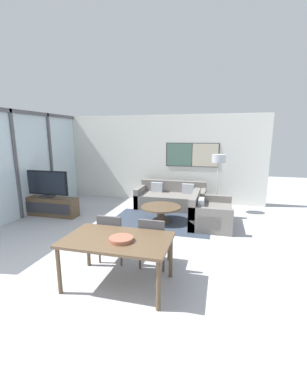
{
  "coord_description": "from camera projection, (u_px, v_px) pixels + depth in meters",
  "views": [
    {
      "loc": [
        2.09,
        -2.6,
        2.18
      ],
      "look_at": [
        0.7,
        2.69,
        0.95
      ],
      "focal_mm": 24.0,
      "sensor_mm": 36.0,
      "label": 1
    }
  ],
  "objects": [
    {
      "name": "sofa_main",
      "position": [
        171.0,
        199.0,
        7.84
      ],
      "size": [
        2.05,
        0.98,
        0.77
      ],
      "color": "slate",
      "rests_on": "ground_plane"
    },
    {
      "name": "floor_lamp",
      "position": [
        219.0,
        163.0,
        7.09
      ],
      "size": [
        0.37,
        0.37,
        1.65
      ],
      "color": "#2D2D33",
      "rests_on": "ground_plane"
    },
    {
      "name": "fruit_bowl",
      "position": [
        121.0,
        239.0,
        3.55
      ],
      "size": [
        0.34,
        0.34,
        0.06
      ],
      "color": "#995642",
      "rests_on": "dining_table"
    },
    {
      "name": "sofa_side",
      "position": [
        208.0,
        214.0,
        6.33
      ],
      "size": [
        0.98,
        1.42,
        0.77
      ],
      "rotation": [
        0.0,
        0.0,
        1.57
      ],
      "color": "slate",
      "rests_on": "ground_plane"
    },
    {
      "name": "dining_table",
      "position": [
        117.0,
        243.0,
        3.67
      ],
      "size": [
        1.53,
        0.93,
        0.73
      ],
      "color": "brown",
      "rests_on": "ground_plane"
    },
    {
      "name": "wall_back",
      "position": [
        157.0,
        159.0,
        8.47
      ],
      "size": [
        7.0,
        0.09,
        2.8
      ],
      "color": "silver",
      "rests_on": "ground_plane"
    },
    {
      "name": "television",
      "position": [
        46.0,
        184.0,
        6.9
      ],
      "size": [
        1.29,
        0.2,
        0.73
      ],
      "color": "#2D2D33",
      "rests_on": "tv_console"
    },
    {
      "name": "window_wall_left",
      "position": [
        15.0,
        161.0,
        6.52
      ],
      "size": [
        0.07,
        5.66,
        2.8
      ],
      "color": "silver",
      "rests_on": "ground_plane"
    },
    {
      "name": "dining_chair_left",
      "position": [
        113.0,
        235.0,
        4.42
      ],
      "size": [
        0.46,
        0.46,
        0.86
      ],
      "color": "#4C4C51",
      "rests_on": "ground_plane"
    },
    {
      "name": "tv_console",
      "position": [
        48.0,
        206.0,
        7.04
      ],
      "size": [
        1.7,
        0.39,
        0.51
      ],
      "color": "brown",
      "rests_on": "ground_plane"
    },
    {
      "name": "coffee_table",
      "position": [
        161.0,
        210.0,
        6.52
      ],
      "size": [
        1.02,
        1.02,
        0.4
      ],
      "color": "brown",
      "rests_on": "ground_plane"
    },
    {
      "name": "dining_chair_centre",
      "position": [
        153.0,
        240.0,
        4.23
      ],
      "size": [
        0.46,
        0.46,
        0.86
      ],
      "color": "#4C4C51",
      "rests_on": "ground_plane"
    },
    {
      "name": "area_rug",
      "position": [
        161.0,
        221.0,
        6.58
      ],
      "size": [
        2.54,
        1.75,
        0.01
      ],
      "color": "#333D4C",
      "rests_on": "ground_plane"
    },
    {
      "name": "ground_plane",
      "position": [
        53.0,
        300.0,
        3.45
      ],
      "size": [
        24.0,
        24.0,
        0.0
      ],
      "primitive_type": "plane",
      "color": "#B2B2B7"
    }
  ]
}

